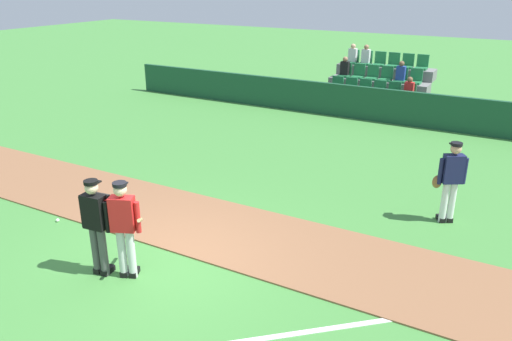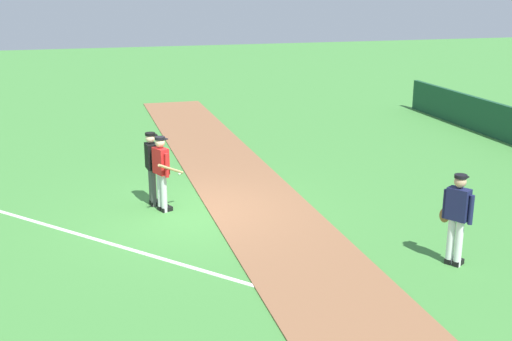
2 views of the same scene
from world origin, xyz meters
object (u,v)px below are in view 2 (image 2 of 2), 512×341
(batter_red_jersey, at_px, (162,171))
(runner_navy_jersey, at_px, (456,216))
(umpire_home_plate, at_px, (152,164))
(baseball, at_px, (180,174))

(batter_red_jersey, xyz_separation_m, runner_navy_jersey, (4.38, 4.82, -0.01))
(runner_navy_jersey, bearing_deg, umpire_home_plate, -134.32)
(umpire_home_plate, bearing_deg, runner_navy_jersey, 45.68)
(batter_red_jersey, distance_m, baseball, 3.02)
(runner_navy_jersey, bearing_deg, baseball, -150.70)
(batter_red_jersey, xyz_separation_m, umpire_home_plate, (-0.47, -0.15, 0.03))
(batter_red_jersey, xyz_separation_m, baseball, (-2.75, 0.82, -0.93))
(umpire_home_plate, xyz_separation_m, runner_navy_jersey, (4.85, 4.97, -0.04))
(batter_red_jersey, relative_size, umpire_home_plate, 1.00)
(umpire_home_plate, height_order, runner_navy_jersey, same)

